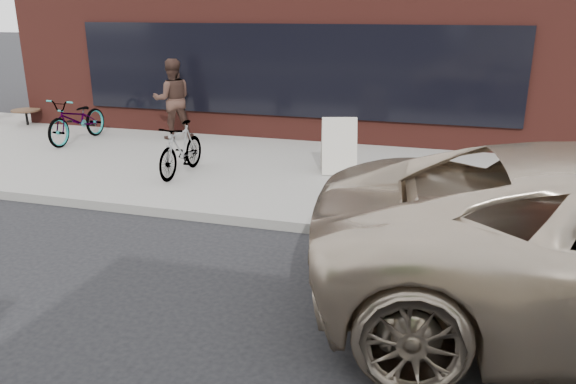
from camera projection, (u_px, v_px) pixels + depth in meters
near_sidewalk at (358, 173)px, 10.53m from camera, size 44.00×6.00×0.15m
storefront at (334, 35)px, 16.75m from camera, size 14.00×10.07×4.50m
motorcycle at (465, 214)px, 7.06m from camera, size 2.01×0.68×1.28m
bicycle_front at (77, 120)px, 12.52m from camera, size 0.71×1.92×1.00m
bicycle_rear at (181, 149)px, 10.03m from camera, size 0.48×1.58×0.94m
sandwich_sign at (339, 145)px, 10.19m from camera, size 0.76×0.73×1.01m
cafe_table at (26, 111)px, 14.34m from camera, size 0.70×0.70×0.40m
cafe_patron_left at (173, 99)px, 12.68m from camera, size 1.11×1.04×1.81m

